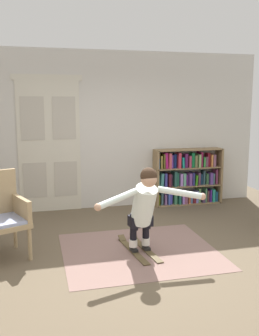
% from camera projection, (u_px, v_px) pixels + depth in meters
% --- Properties ---
extents(ground_plane, '(7.20, 7.20, 0.00)m').
position_uv_depth(ground_plane, '(143.00, 260.00, 4.80)').
color(ground_plane, brown).
extents(back_wall, '(6.00, 0.10, 2.90)m').
position_uv_depth(back_wall, '(105.00, 131.00, 7.04)').
color(back_wall, beige).
rests_on(back_wall, ground).
extents(double_door, '(1.22, 0.05, 2.45)m').
position_uv_depth(double_door, '(49.00, 144.00, 6.77)').
color(double_door, beige).
rests_on(double_door, ground).
extents(rug, '(2.03, 1.79, 0.01)m').
position_uv_depth(rug, '(139.00, 251.00, 5.08)').
color(rug, '#85655D').
rests_on(rug, ground).
extents(bookshelf, '(1.35, 0.30, 1.08)m').
position_uv_depth(bookshelf, '(187.00, 178.00, 7.37)').
color(bookshelf, olive).
rests_on(bookshelf, ground).
extents(skis_pair, '(0.38, 1.00, 0.07)m').
position_uv_depth(skis_pair, '(139.00, 249.00, 5.10)').
color(skis_pair, brown).
rests_on(skis_pair, rug).
extents(person_skier, '(1.47, 0.66, 1.11)m').
position_uv_depth(person_skier, '(144.00, 204.00, 4.81)').
color(person_skier, white).
rests_on(person_skier, skis_pair).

